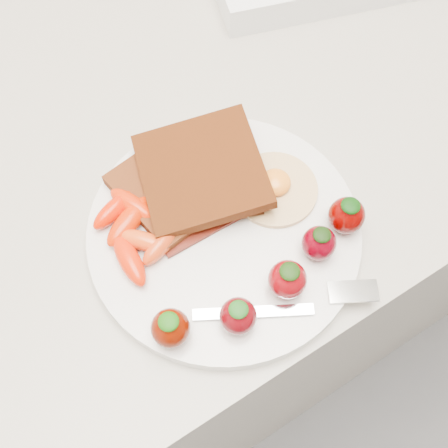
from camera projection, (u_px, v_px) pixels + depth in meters
counter at (169, 280)px, 1.02m from camera, size 2.00×0.60×0.90m
plate at (224, 232)px, 0.56m from camera, size 0.27×0.27×0.02m
toast_lower at (176, 185)px, 0.56m from camera, size 0.12×0.12×0.01m
toast_upper at (202, 171)px, 0.55m from camera, size 0.15×0.15×0.03m
fried_egg at (275, 187)px, 0.56m from camera, size 0.09×0.09×0.02m
bacon_strips at (207, 213)px, 0.55m from camera, size 0.11×0.06×0.01m
baby_carrots at (134, 230)px, 0.54m from camera, size 0.08×0.11×0.02m
strawberries at (275, 274)px, 0.51m from camera, size 0.23×0.06×0.04m
fork at (299, 303)px, 0.51m from camera, size 0.17×0.08×0.00m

